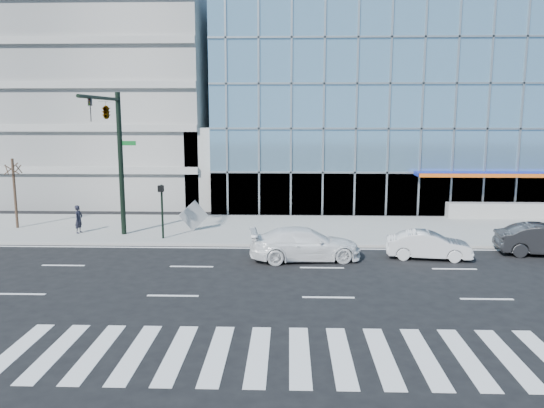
% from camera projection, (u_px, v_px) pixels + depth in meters
% --- Properties ---
extents(ground, '(160.00, 160.00, 0.00)m').
position_uv_depth(ground, '(322.00, 268.00, 24.22)').
color(ground, black).
rests_on(ground, ground).
extents(sidewalk, '(120.00, 8.00, 0.15)m').
position_uv_depth(sidewalk, '(314.00, 229.00, 32.10)').
color(sidewalk, gray).
rests_on(sidewalk, ground).
extents(theatre_building, '(42.00, 26.00, 15.00)m').
position_uv_depth(theatre_building, '(460.00, 108.00, 48.17)').
color(theatre_building, '#78A8C8').
rests_on(theatre_building, ground).
extents(parking_garage, '(24.00, 24.00, 20.00)m').
position_uv_depth(parking_garage, '(89.00, 81.00, 48.82)').
color(parking_garage, gray).
rests_on(parking_garage, ground).
extents(ramp_block, '(6.00, 8.00, 6.00)m').
position_uv_depth(ramp_block, '(232.00, 165.00, 41.66)').
color(ramp_block, gray).
rests_on(ramp_block, ground).
extents(tower_backdrop, '(14.00, 14.00, 48.00)m').
position_uv_depth(tower_backdrop, '(123.00, 14.00, 90.19)').
color(tower_backdrop, gray).
rests_on(tower_backdrop, ground).
extents(traffic_signal, '(1.14, 5.74, 8.00)m').
position_uv_depth(traffic_signal, '(111.00, 129.00, 28.05)').
color(traffic_signal, black).
rests_on(traffic_signal, sidewalk).
extents(ped_signal_post, '(0.30, 0.33, 3.00)m').
position_uv_depth(ped_signal_post, '(162.00, 203.00, 29.01)').
color(ped_signal_post, black).
rests_on(ped_signal_post, sidewalk).
extents(street_tree_near, '(1.10, 1.10, 4.23)m').
position_uv_depth(street_tree_near, '(13.00, 168.00, 31.56)').
color(street_tree_near, '#332319').
rests_on(street_tree_near, sidewalk).
extents(white_suv, '(5.57, 2.82, 1.55)m').
position_uv_depth(white_suv, '(305.00, 244.00, 25.48)').
color(white_suv, white).
rests_on(white_suv, ground).
extents(white_sedan, '(4.17, 1.91, 1.33)m').
position_uv_depth(white_sedan, '(428.00, 245.00, 25.72)').
color(white_sedan, silver).
rests_on(white_sedan, ground).
extents(pedestrian, '(0.49, 0.65, 1.62)m').
position_uv_depth(pedestrian, '(79.00, 219.00, 30.60)').
color(pedestrian, black).
rests_on(pedestrian, sidewalk).
extents(tilted_panel, '(1.63, 0.93, 1.83)m').
position_uv_depth(tilted_panel, '(194.00, 216.00, 31.14)').
color(tilted_panel, '#999999').
rests_on(tilted_panel, sidewalk).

